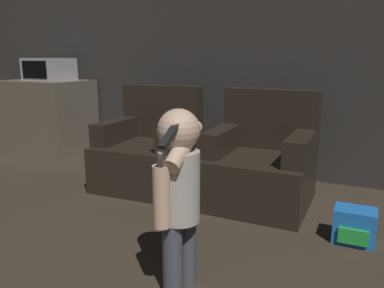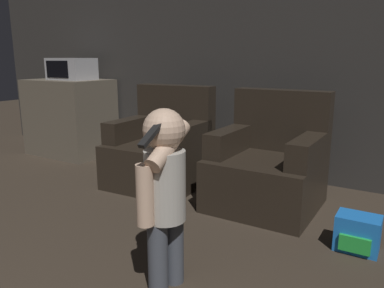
% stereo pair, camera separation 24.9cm
% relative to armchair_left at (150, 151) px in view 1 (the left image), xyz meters
% --- Properties ---
extents(wall_back, '(8.40, 0.05, 2.60)m').
position_rel_armchair_left_xyz_m(wall_back, '(0.97, 0.77, 0.98)').
color(wall_back, '#33302D').
rests_on(wall_back, ground_plane).
extents(armchair_left, '(0.84, 0.83, 0.92)m').
position_rel_armchair_left_xyz_m(armchair_left, '(0.00, 0.00, 0.00)').
color(armchair_left, black).
rests_on(armchair_left, ground_plane).
extents(armchair_right, '(0.81, 0.80, 0.92)m').
position_rel_armchair_left_xyz_m(armchair_right, '(1.06, 0.00, 0.00)').
color(armchair_right, black).
rests_on(armchair_right, ground_plane).
extents(person_toddler, '(0.21, 0.36, 0.94)m').
position_rel_armchair_left_xyz_m(person_toddler, '(1.00, -1.37, 0.23)').
color(person_toddler, '#474C56').
rests_on(person_toddler, ground_plane).
extents(toy_backpack, '(0.26, 0.21, 0.23)m').
position_rel_armchair_left_xyz_m(toy_backpack, '(1.80, -0.44, -0.21)').
color(toy_backpack, blue).
rests_on(toy_backpack, ground_plane).
extents(kitchen_counter, '(0.97, 0.68, 0.92)m').
position_rel_armchair_left_xyz_m(kitchen_counter, '(-1.65, 0.36, 0.14)').
color(kitchen_counter, '#665B4C').
rests_on(kitchen_counter, ground_plane).
extents(microwave, '(0.52, 0.36, 0.26)m').
position_rel_armchair_left_xyz_m(microwave, '(-1.56, 0.36, 0.73)').
color(microwave, '#B7B7BC').
rests_on(microwave, kitchen_counter).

